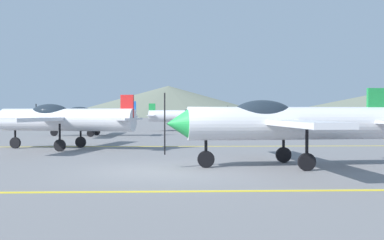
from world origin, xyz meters
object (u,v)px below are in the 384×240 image
(airplane_near, at_px, (280,122))
(airplane_back, at_px, (187,116))
(airplane_mid, at_px, (61,119))
(airplane_far, at_px, (87,116))

(airplane_near, distance_m, airplane_back, 24.85)
(airplane_mid, xyz_separation_m, airplane_back, (6.18, 18.25, 0.00))
(airplane_near, bearing_deg, airplane_back, 95.24)
(airplane_near, xyz_separation_m, airplane_back, (-2.27, 24.74, 0.00))
(airplane_far, bearing_deg, airplane_back, 46.20)
(airplane_mid, distance_m, airplane_back, 19.27)
(airplane_back, bearing_deg, airplane_far, -133.80)
(airplane_back, bearing_deg, airplane_mid, -108.71)
(airplane_far, height_order, airplane_back, same)
(airplane_near, distance_m, airplane_mid, 10.66)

